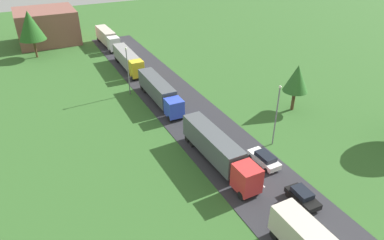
{
  "coord_description": "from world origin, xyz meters",
  "views": [
    {
      "loc": [
        -20.89,
        5.69,
        26.15
      ],
      "look_at": [
        -1.32,
        44.68,
        1.12
      ],
      "focal_mm": 32.27,
      "sensor_mm": 36.0,
      "label": 1
    }
  ],
  "objects_px": {
    "tree_pine": "(297,79)",
    "truck_fourth": "(128,59)",
    "distant_building": "(47,26)",
    "car_third": "(302,197)",
    "truck_fifth": "(107,37)",
    "car_fourth": "(264,159)",
    "truck_second": "(218,149)",
    "truck_third": "(159,91)",
    "tree_elm": "(30,26)",
    "lamppost_third": "(128,69)",
    "lamppost_second": "(277,113)"
  },
  "relations": [
    {
      "from": "lamppost_third",
      "to": "car_third",
      "type": "bearing_deg",
      "value": -76.72
    },
    {
      "from": "car_third",
      "to": "lamppost_third",
      "type": "distance_m",
      "value": 35.44
    },
    {
      "from": "car_third",
      "to": "distant_building",
      "type": "distance_m",
      "value": 74.84
    },
    {
      "from": "tree_pine",
      "to": "tree_elm",
      "type": "xyz_separation_m",
      "value": [
        -34.19,
        44.92,
        1.7
      ]
    },
    {
      "from": "tree_pine",
      "to": "lamppost_third",
      "type": "bearing_deg",
      "value": 141.39
    },
    {
      "from": "tree_pine",
      "to": "tree_elm",
      "type": "height_order",
      "value": "tree_elm"
    },
    {
      "from": "car_fourth",
      "to": "lamppost_third",
      "type": "relative_size",
      "value": 0.55
    },
    {
      "from": "truck_third",
      "to": "car_fourth",
      "type": "height_order",
      "value": "truck_third"
    },
    {
      "from": "truck_third",
      "to": "tree_pine",
      "type": "distance_m",
      "value": 21.88
    },
    {
      "from": "car_third",
      "to": "tree_elm",
      "type": "relative_size",
      "value": 0.39
    },
    {
      "from": "tree_elm",
      "to": "truck_fourth",
      "type": "bearing_deg",
      "value": -44.79
    },
    {
      "from": "truck_second",
      "to": "car_third",
      "type": "relative_size",
      "value": 3.61
    },
    {
      "from": "truck_third",
      "to": "truck_fifth",
      "type": "height_order",
      "value": "truck_fifth"
    },
    {
      "from": "truck_third",
      "to": "lamppost_second",
      "type": "xyz_separation_m",
      "value": [
        8.98,
        -18.52,
        2.69
      ]
    },
    {
      "from": "distant_building",
      "to": "tree_pine",
      "type": "bearing_deg",
      "value": -61.59
    },
    {
      "from": "truck_fifth",
      "to": "tree_elm",
      "type": "height_order",
      "value": "tree_elm"
    },
    {
      "from": "truck_third",
      "to": "tree_elm",
      "type": "height_order",
      "value": "tree_elm"
    },
    {
      "from": "truck_third",
      "to": "tree_pine",
      "type": "height_order",
      "value": "tree_pine"
    },
    {
      "from": "car_third",
      "to": "car_fourth",
      "type": "distance_m",
      "value": 7.34
    },
    {
      "from": "lamppost_second",
      "to": "tree_elm",
      "type": "xyz_separation_m",
      "value": [
        -25.09,
        51.53,
        2.25
      ]
    },
    {
      "from": "truck_second",
      "to": "truck_fourth",
      "type": "height_order",
      "value": "truck_second"
    },
    {
      "from": "truck_third",
      "to": "tree_pine",
      "type": "bearing_deg",
      "value": -33.37
    },
    {
      "from": "truck_fourth",
      "to": "car_fourth",
      "type": "distance_m",
      "value": 39.05
    },
    {
      "from": "truck_fifth",
      "to": "car_third",
      "type": "distance_m",
      "value": 62.87
    },
    {
      "from": "truck_second",
      "to": "truck_fourth",
      "type": "distance_m",
      "value": 36.03
    },
    {
      "from": "truck_fifth",
      "to": "distant_building",
      "type": "height_order",
      "value": "distant_building"
    },
    {
      "from": "tree_pine",
      "to": "truck_fourth",
      "type": "bearing_deg",
      "value": 122.0
    },
    {
      "from": "truck_fifth",
      "to": "car_fourth",
      "type": "distance_m",
      "value": 55.62
    },
    {
      "from": "lamppost_second",
      "to": "lamppost_third",
      "type": "height_order",
      "value": "lamppost_second"
    },
    {
      "from": "lamppost_third",
      "to": "truck_fifth",
      "type": "bearing_deg",
      "value": 82.74
    },
    {
      "from": "car_third",
      "to": "car_fourth",
      "type": "xyz_separation_m",
      "value": [
        0.51,
        7.32,
        0.01
      ]
    },
    {
      "from": "truck_fifth",
      "to": "truck_third",
      "type": "bearing_deg",
      "value": -90.29
    },
    {
      "from": "truck_second",
      "to": "truck_fifth",
      "type": "bearing_deg",
      "value": 89.85
    },
    {
      "from": "lamppost_third",
      "to": "car_fourth",
      "type": "bearing_deg",
      "value": -72.31
    },
    {
      "from": "car_third",
      "to": "tree_elm",
      "type": "height_order",
      "value": "tree_elm"
    },
    {
      "from": "tree_elm",
      "to": "truck_second",
      "type": "bearing_deg",
      "value": -72.76
    },
    {
      "from": "truck_fifth",
      "to": "car_third",
      "type": "bearing_deg",
      "value": -85.92
    },
    {
      "from": "truck_third",
      "to": "tree_elm",
      "type": "distance_m",
      "value": 37.07
    },
    {
      "from": "truck_third",
      "to": "lamppost_second",
      "type": "distance_m",
      "value": 20.76
    },
    {
      "from": "car_fourth",
      "to": "tree_elm",
      "type": "xyz_separation_m",
      "value": [
        -21.27,
        54.7,
        6.2
      ]
    },
    {
      "from": "car_fourth",
      "to": "lamppost_second",
      "type": "height_order",
      "value": "lamppost_second"
    },
    {
      "from": "tree_pine",
      "to": "distant_building",
      "type": "bearing_deg",
      "value": 118.41
    },
    {
      "from": "car_fourth",
      "to": "distant_building",
      "type": "relative_size",
      "value": 0.34
    },
    {
      "from": "distant_building",
      "to": "car_third",
      "type": "bearing_deg",
      "value": -77.07
    },
    {
      "from": "car_third",
      "to": "tree_elm",
      "type": "bearing_deg",
      "value": 108.51
    },
    {
      "from": "truck_fourth",
      "to": "distant_building",
      "type": "relative_size",
      "value": 1.0
    },
    {
      "from": "truck_second",
      "to": "truck_fifth",
      "type": "distance_m",
      "value": 52.72
    },
    {
      "from": "truck_third",
      "to": "lamppost_second",
      "type": "height_order",
      "value": "lamppost_second"
    },
    {
      "from": "tree_pine",
      "to": "distant_building",
      "type": "xyz_separation_m",
      "value": [
        -30.16,
        55.77,
        -1.38
      ]
    },
    {
      "from": "truck_second",
      "to": "tree_pine",
      "type": "height_order",
      "value": "tree_pine"
    }
  ]
}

